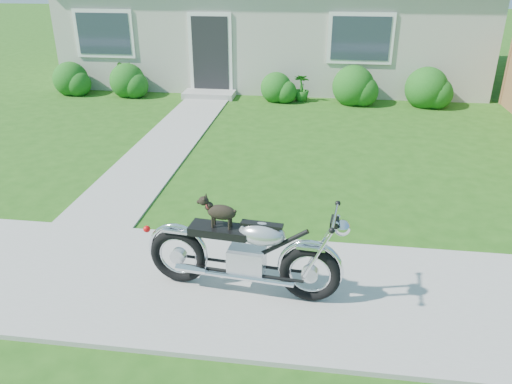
# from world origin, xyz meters

# --- Properties ---
(ground) EXTENTS (80.00, 80.00, 0.00)m
(ground) POSITION_xyz_m (0.00, 0.00, 0.00)
(ground) COLOR #235114
(ground) RESTS_ON ground
(sidewalk) EXTENTS (24.00, 2.20, 0.04)m
(sidewalk) POSITION_xyz_m (0.00, 0.00, 0.02)
(sidewalk) COLOR #9E9B93
(sidewalk) RESTS_ON ground
(walkway) EXTENTS (1.20, 8.00, 0.03)m
(walkway) POSITION_xyz_m (-1.50, 5.00, 0.01)
(walkway) COLOR #9E9B93
(walkway) RESTS_ON ground
(house) EXTENTS (12.60, 7.03, 4.50)m
(house) POSITION_xyz_m (-0.00, 11.99, 2.16)
(house) COLOR beige
(house) RESTS_ON ground
(shrub_row) EXTENTS (10.70, 1.09, 1.09)m
(shrub_row) POSITION_xyz_m (0.06, 8.50, 0.43)
(shrub_row) COLOR #1B5917
(shrub_row) RESTS_ON ground
(potted_plant_left) EXTENTS (0.91, 0.84, 0.85)m
(potted_plant_left) POSITION_xyz_m (-3.93, 8.55, 0.42)
(potted_plant_left) COLOR #215516
(potted_plant_left) RESTS_ON ground
(potted_plant_right) EXTENTS (0.42, 0.42, 0.72)m
(potted_plant_right) POSITION_xyz_m (1.04, 8.55, 0.36)
(potted_plant_right) COLOR #21671C
(potted_plant_right) RESTS_ON ground
(motorcycle_with_dog) EXTENTS (2.22, 0.60, 1.12)m
(motorcycle_with_dog) POSITION_xyz_m (0.91, -0.11, 0.54)
(motorcycle_with_dog) COLOR black
(motorcycle_with_dog) RESTS_ON sidewalk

